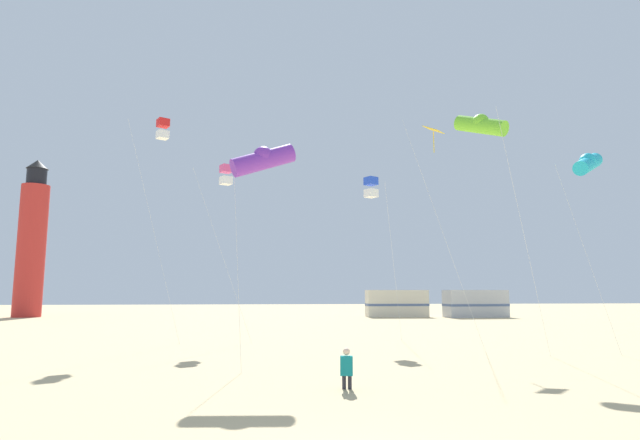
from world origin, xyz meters
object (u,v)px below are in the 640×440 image
(kite_tube_lime, at_px, (481,125))
(kite_box_blue, at_px, (371,188))
(kite_box_rainbow, at_px, (226,175))
(rv_van_silver, at_px, (475,304))
(rv_van_cream, at_px, (397,303))
(kite_flyer_standing, at_px, (347,368))
(lighthouse_distant, at_px, (32,242))
(kite_diamond_gold, at_px, (434,139))
(kite_box_scarlet, at_px, (163,129))
(kite_tube_cyan, at_px, (588,163))
(kite_tube_violet, at_px, (263,159))

(kite_tube_lime, bearing_deg, kite_box_blue, 119.15)
(kite_box_rainbow, bearing_deg, rv_van_silver, 43.98)
(kite_box_rainbow, bearing_deg, rv_van_cream, 57.24)
(kite_tube_lime, height_order, rv_van_cream, kite_tube_lime)
(kite_box_blue, bearing_deg, kite_box_rainbow, 170.07)
(rv_van_cream, bearing_deg, kite_box_blue, -105.41)
(kite_flyer_standing, distance_m, kite_box_blue, 16.10)
(lighthouse_distant, bearing_deg, rv_van_silver, -5.98)
(kite_flyer_standing, distance_m, rv_van_cream, 41.64)
(kite_flyer_standing, relative_size, kite_diamond_gold, 0.11)
(kite_box_rainbow, xyz_separation_m, lighthouse_distant, (-22.57, 28.03, -1.48))
(kite_box_scarlet, bearing_deg, kite_diamond_gold, -17.35)
(kite_diamond_gold, bearing_deg, lighthouse_distant, 135.30)
(kite_box_scarlet, bearing_deg, kite_tube_cyan, -16.59)
(kite_tube_cyan, distance_m, rv_van_cream, 32.66)
(kite_tube_lime, bearing_deg, kite_diamond_gold, 109.91)
(kite_tube_cyan, relative_size, rv_van_cream, 1.46)
(kite_box_scarlet, height_order, rv_van_silver, kite_box_scarlet)
(kite_tube_cyan, xyz_separation_m, kite_box_rainbow, (-17.64, 6.78, 0.56))
(rv_van_cream, bearing_deg, kite_diamond_gold, -98.89)
(kite_tube_cyan, bearing_deg, rv_van_cream, 92.81)
(kite_diamond_gold, relative_size, kite_tube_violet, 1.33)
(kite_tube_cyan, height_order, kite_box_scarlet, kite_box_scarlet)
(rv_van_cream, relative_size, rv_van_silver, 0.98)
(kite_flyer_standing, height_order, kite_tube_cyan, kite_tube_cyan)
(kite_box_blue, distance_m, rv_van_cream, 28.48)
(kite_tube_cyan, bearing_deg, kite_box_blue, 150.53)
(kite_box_blue, bearing_deg, rv_van_silver, 57.25)
(kite_tube_lime, xyz_separation_m, kite_box_rainbow, (-11.86, 8.04, -0.75))
(lighthouse_distant, bearing_deg, kite_box_scarlet, -56.29)
(kite_tube_lime, bearing_deg, kite_box_rainbow, 145.88)
(kite_tube_lime, relative_size, kite_tube_violet, 1.30)
(kite_flyer_standing, xyz_separation_m, rv_van_cream, (11.40, 40.04, 0.78))
(rv_van_silver, bearing_deg, kite_tube_cyan, -106.52)
(kite_flyer_standing, height_order, kite_box_blue, kite_box_blue)
(kite_diamond_gold, relative_size, lighthouse_distant, 0.66)
(kite_tube_violet, distance_m, lighthouse_distant, 45.89)
(kite_tube_cyan, height_order, lighthouse_distant, lighthouse_distant)
(lighthouse_distant, bearing_deg, rv_van_cream, -4.49)
(kite_tube_lime, distance_m, lighthouse_distant, 49.92)
(kite_tube_lime, bearing_deg, kite_flyer_standing, -135.68)
(kite_tube_cyan, xyz_separation_m, rv_van_cream, (-1.56, 31.78, -7.37))
(kite_tube_violet, xyz_separation_m, rv_van_cream, (13.84, 35.56, -6.20))
(rv_van_cream, distance_m, rv_van_silver, 8.12)
(kite_tube_lime, xyz_separation_m, kite_box_scarlet, (-15.42, 7.57, 1.71))
(kite_flyer_standing, distance_m, kite_tube_lime, 13.79)
(kite_flyer_standing, xyz_separation_m, kite_tube_lime, (7.18, 7.01, 9.46))
(kite_tube_cyan, relative_size, kite_diamond_gold, 0.86)
(kite_box_scarlet, bearing_deg, kite_tube_lime, -26.15)
(kite_diamond_gold, xyz_separation_m, lighthouse_distant, (-33.31, 32.96, -2.49))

